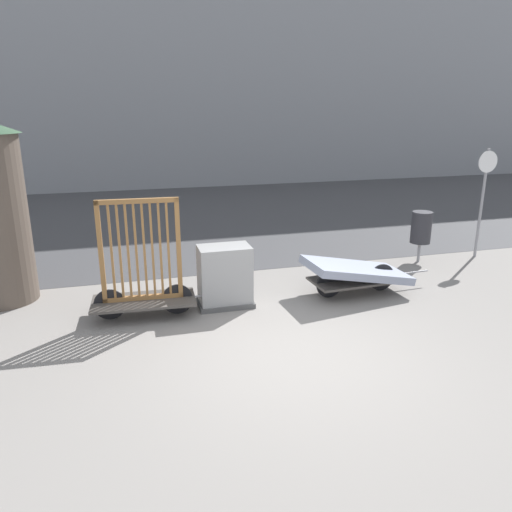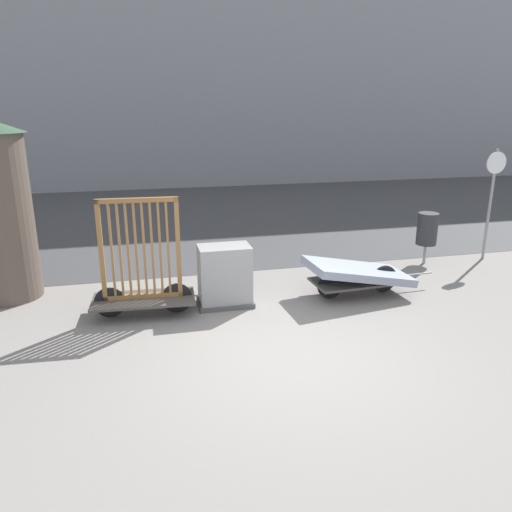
% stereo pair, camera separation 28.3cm
% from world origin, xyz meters
% --- Properties ---
extents(ground_plane, '(60.00, 60.00, 0.00)m').
position_xyz_m(ground_plane, '(0.00, 0.00, 0.00)').
color(ground_plane, gray).
extents(road_strip, '(56.00, 10.61, 0.01)m').
position_xyz_m(road_strip, '(0.00, 8.88, 0.00)').
color(road_strip, '#424244').
rests_on(road_strip, ground_plane).
extents(building_facade, '(48.00, 4.00, 12.49)m').
position_xyz_m(building_facade, '(0.00, 16.18, 6.24)').
color(building_facade, gray).
rests_on(building_facade, ground_plane).
extents(bike_cart_with_bedframe, '(2.32, 0.85, 1.89)m').
position_xyz_m(bike_cart_with_bedframe, '(-1.83, 1.87, 0.61)').
color(bike_cart_with_bedframe, '#4C4742').
rests_on(bike_cart_with_bedframe, ground_plane).
extents(bike_cart_with_mattress, '(2.44, 1.06, 0.68)m').
position_xyz_m(bike_cart_with_mattress, '(1.84, 1.87, 0.40)').
color(bike_cart_with_mattress, '#4C4742').
rests_on(bike_cart_with_mattress, ground_plane).
extents(utility_cabinet, '(0.91, 0.59, 1.02)m').
position_xyz_m(utility_cabinet, '(-0.51, 1.98, 0.47)').
color(utility_cabinet, '#4C4C4C').
rests_on(utility_cabinet, ground_plane).
extents(trash_bin, '(0.42, 0.42, 1.08)m').
position_xyz_m(trash_bin, '(3.97, 3.22, 0.74)').
color(trash_bin, gray).
rests_on(trash_bin, ground_plane).
extents(sign_post, '(0.45, 0.06, 2.35)m').
position_xyz_m(sign_post, '(5.39, 3.22, 1.46)').
color(sign_post, gray).
rests_on(sign_post, ground_plane).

